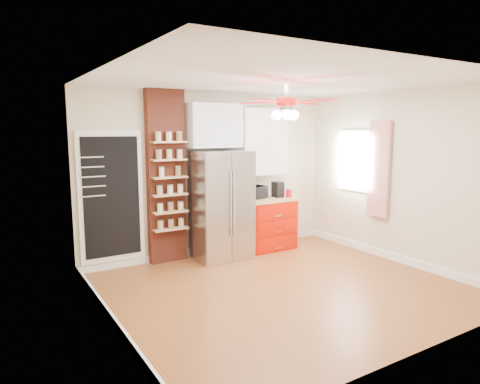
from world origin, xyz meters
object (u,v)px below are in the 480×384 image
coffee_maker (278,189)px  canister_left (289,193)px  fridge (220,205)px  ceiling_fan (286,103)px  toaster_oven (255,192)px  red_cabinet (267,223)px  pantry_jar_oats (162,172)px

coffee_maker → canister_left: size_ratio=1.89×
fridge → ceiling_fan: bearing=-88.2°
fridge → toaster_oven: 0.78m
red_cabinet → ceiling_fan: bearing=-118.7°
toaster_oven → ceiling_fan: bearing=-125.8°
canister_left → pantry_jar_oats: 2.33m
toaster_oven → coffee_maker: size_ratio=1.43×
canister_left → toaster_oven: bearing=160.5°
fridge → toaster_oven: size_ratio=4.46×
fridge → coffee_maker: size_ratio=6.39×
ceiling_fan → coffee_maker: (1.14, 1.68, -1.39)m
fridge → canister_left: fridge is taller
toaster_oven → coffee_maker: 0.44m
ceiling_fan → canister_left: bearing=50.3°
fridge → toaster_oven: fridge is taller
red_cabinet → canister_left: (0.37, -0.13, 0.52)m
ceiling_fan → coffee_maker: size_ratio=5.11×
toaster_oven → pantry_jar_oats: 1.74m
toaster_oven → pantry_jar_oats: bearing=165.3°
toaster_oven → fridge: bearing=175.7°
red_cabinet → canister_left: canister_left is taller
canister_left → ceiling_fan: bearing=-129.7°
coffee_maker → canister_left: bearing=-38.5°
ceiling_fan → canister_left: (1.29, 1.55, -1.45)m
fridge → canister_left: bearing=-3.4°
ceiling_fan → toaster_oven: bearing=68.1°
toaster_oven → red_cabinet: bearing=-33.8°
coffee_maker → canister_left: (0.15, -0.13, -0.06)m
ceiling_fan → coffee_maker: bearing=55.8°
fridge → ceiling_fan: (0.05, -1.63, 1.55)m
fridge → pantry_jar_oats: size_ratio=12.10×
canister_left → pantry_jar_oats: bearing=174.2°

